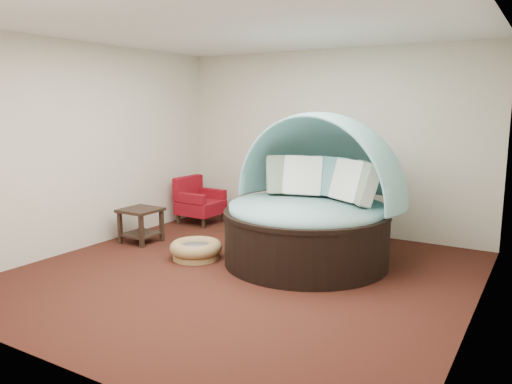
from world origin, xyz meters
The scene contains 10 objects.
floor centered at (0.00, 0.00, 0.00)m, with size 5.00×5.00×0.00m, color #401B12.
wall_back centered at (0.00, 2.50, 1.40)m, with size 5.00×5.00×0.00m, color beige.
wall_front centered at (0.00, -2.50, 1.40)m, with size 5.00×5.00×0.00m, color beige.
wall_left centered at (-2.50, 0.00, 1.40)m, with size 5.00×5.00×0.00m, color beige.
wall_right centered at (2.50, 0.00, 1.40)m, with size 5.00×5.00×0.00m, color beige.
ceiling centered at (0.00, 0.00, 2.80)m, with size 5.00×5.00×0.00m, color white.
canopy_daybed centered at (0.47, 0.89, 0.87)m, with size 2.41×2.34×1.89m.
pet_basket centered at (-0.84, 0.19, 0.12)m, with size 0.74×0.74×0.24m.
red_armchair centered at (-2.05, 1.82, 0.36)m, with size 0.68×0.68×0.78m.
side_table centered at (-2.00, 0.41, 0.32)m, with size 0.52×0.52×0.50m.
Camera 1 is at (3.04, -4.73, 1.95)m, focal length 35.00 mm.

